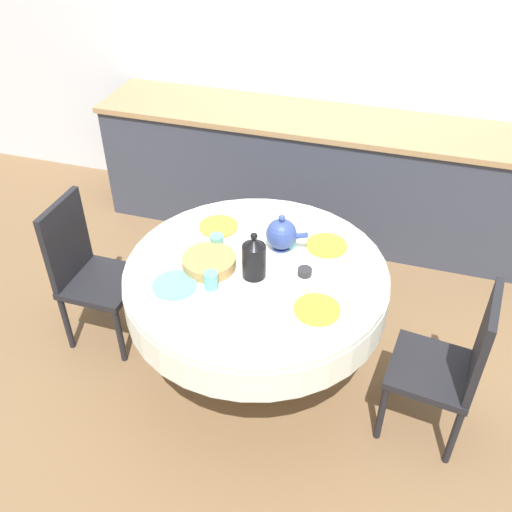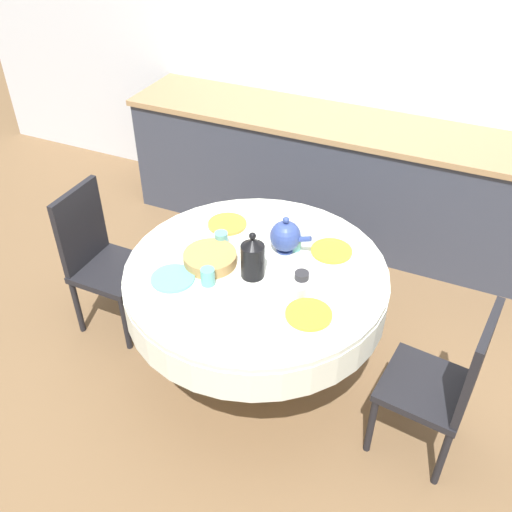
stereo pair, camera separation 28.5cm
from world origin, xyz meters
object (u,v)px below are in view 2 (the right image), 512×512
object	(u,v)px
chair_left	(446,381)
coffee_carafe	(253,258)
chair_right	(100,255)
teapot	(286,236)

from	to	relation	value
chair_left	coffee_carafe	distance (m)	1.07
chair_right	coffee_carafe	bearing A→B (deg)	86.91
chair_right	coffee_carafe	xyz separation A→B (m)	(1.03, -0.06, 0.36)
chair_left	chair_right	world-z (taller)	same
teapot	chair_right	bearing A→B (deg)	-169.93
coffee_carafe	teapot	world-z (taller)	coffee_carafe
coffee_carafe	teapot	distance (m)	0.27
teapot	chair_left	bearing A→B (deg)	-18.99
coffee_carafe	teapot	bearing A→B (deg)	74.57
chair_left	chair_right	xyz separation A→B (m)	(-2.05, 0.13, 0.00)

